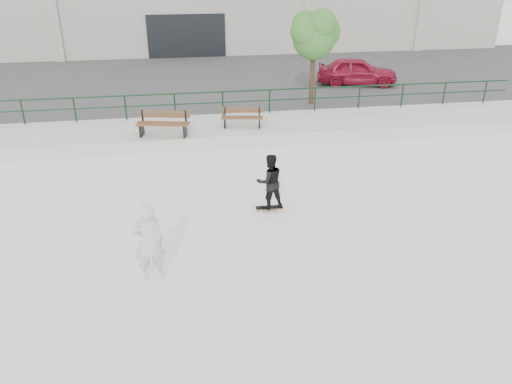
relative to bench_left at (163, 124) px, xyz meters
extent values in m
plane|color=white|center=(1.46, -8.58, -0.95)|extent=(120.00, 120.00, 0.00)
cube|color=#AFADA0|center=(1.46, 0.92, -0.70)|extent=(30.00, 3.00, 0.50)
cube|color=#3E3E3E|center=(1.46, 9.42, -0.70)|extent=(60.00, 14.00, 0.50)
cylinder|color=#12331A|center=(1.46, 2.22, 0.55)|extent=(28.00, 0.06, 0.06)
cylinder|color=#12331A|center=(1.46, 2.22, 0.10)|extent=(28.00, 0.05, 0.05)
cylinder|color=#12331A|center=(-5.54, 2.22, 0.05)|extent=(0.06, 0.06, 1.00)
cylinder|color=#12331A|center=(-3.54, 2.22, 0.05)|extent=(0.06, 0.06, 1.00)
cylinder|color=#12331A|center=(-1.54, 2.22, 0.05)|extent=(0.06, 0.06, 1.00)
cylinder|color=#12331A|center=(0.46, 2.22, 0.05)|extent=(0.06, 0.06, 1.00)
cylinder|color=#12331A|center=(2.46, 2.22, 0.05)|extent=(0.06, 0.06, 1.00)
cylinder|color=#12331A|center=(4.46, 2.22, 0.05)|extent=(0.06, 0.06, 1.00)
cylinder|color=#12331A|center=(6.46, 2.22, 0.05)|extent=(0.06, 0.06, 1.00)
cylinder|color=#12331A|center=(8.46, 2.22, 0.05)|extent=(0.06, 0.06, 1.00)
cylinder|color=#12331A|center=(10.46, 2.22, 0.05)|extent=(0.06, 0.06, 1.00)
cylinder|color=#12331A|center=(12.46, 2.22, 0.05)|extent=(0.06, 0.06, 1.00)
cylinder|color=#12331A|center=(14.46, 2.22, 0.05)|extent=(0.06, 0.06, 1.00)
cube|color=black|center=(1.46, 15.37, 0.65)|extent=(5.00, 0.15, 3.20)
cube|color=#B6B5A3|center=(-6.54, 15.32, 2.15)|extent=(0.60, 0.25, 6.20)
cube|color=#B6B5A3|center=(9.46, 15.32, 2.15)|extent=(0.60, 0.25, 6.20)
cube|color=#B6B5A3|center=(17.46, 15.32, 2.15)|extent=(0.60, 0.25, 6.20)
cube|color=brown|center=(-0.06, -0.26, 0.02)|extent=(1.96, 0.54, 0.04)
cube|color=brown|center=(-0.01, -0.07, 0.02)|extent=(1.96, 0.54, 0.04)
cube|color=brown|center=(0.03, 0.12, 0.02)|extent=(1.96, 0.54, 0.04)
cube|color=brown|center=(0.04, 0.21, 0.23)|extent=(1.94, 0.45, 0.11)
cube|color=brown|center=(0.04, 0.21, 0.38)|extent=(1.94, 0.45, 0.11)
cube|color=black|center=(-0.82, 0.10, -0.22)|extent=(0.18, 0.55, 0.46)
cube|color=black|center=(-0.76, 0.38, 0.23)|extent=(0.08, 0.07, 0.46)
cube|color=black|center=(0.79, -0.24, -0.22)|extent=(0.18, 0.55, 0.46)
cube|color=black|center=(0.85, 0.04, 0.23)|extent=(0.08, 0.07, 0.46)
cube|color=brown|center=(3.02, 0.33, -0.06)|extent=(1.63, 0.37, 0.04)
cube|color=brown|center=(3.04, 0.49, -0.06)|extent=(1.63, 0.37, 0.04)
cube|color=brown|center=(3.07, 0.66, -0.06)|extent=(1.63, 0.37, 0.04)
cube|color=brown|center=(3.08, 0.73, 0.11)|extent=(1.62, 0.30, 0.09)
cube|color=brown|center=(3.08, 0.73, 0.24)|extent=(1.62, 0.30, 0.09)
cube|color=black|center=(2.37, 0.60, -0.26)|extent=(0.13, 0.46, 0.38)
cube|color=black|center=(2.41, 0.84, 0.11)|extent=(0.06, 0.05, 0.38)
cube|color=black|center=(3.72, 0.39, -0.26)|extent=(0.13, 0.46, 0.38)
cube|color=black|center=(3.75, 0.62, 0.11)|extent=(0.06, 0.05, 0.38)
cylinder|color=#513828|center=(6.60, 3.36, 0.80)|extent=(0.21, 0.21, 2.49)
sphere|color=#296826|center=(6.60, 3.36, 2.46)|extent=(1.87, 1.87, 1.87)
sphere|color=#296826|center=(7.12, 3.67, 2.67)|extent=(1.45, 1.45, 1.45)
sphere|color=#296826|center=(6.19, 3.15, 2.77)|extent=(1.35, 1.35, 1.35)
sphere|color=#296826|center=(6.81, 2.95, 3.08)|extent=(1.25, 1.25, 1.25)
sphere|color=#296826|center=(6.29, 3.78, 2.98)|extent=(1.14, 1.14, 1.14)
imported|color=maroon|center=(9.87, 6.51, 0.24)|extent=(4.36, 2.62, 1.39)
cube|color=black|center=(3.00, -5.65, -0.86)|extent=(0.79, 0.22, 0.02)
cube|color=brown|center=(3.00, -5.65, -0.88)|extent=(0.79, 0.22, 0.01)
cube|color=#939498|center=(2.74, -5.65, -0.91)|extent=(0.06, 0.16, 0.03)
cube|color=#939498|center=(3.26, -5.66, -0.91)|extent=(0.06, 0.16, 0.03)
cylinder|color=beige|center=(2.73, -5.74, -0.92)|extent=(0.06, 0.03, 0.06)
cylinder|color=beige|center=(2.74, -5.55, -0.92)|extent=(0.06, 0.03, 0.06)
cylinder|color=beige|center=(3.25, -5.76, -0.92)|extent=(0.06, 0.03, 0.06)
cylinder|color=beige|center=(3.26, -5.57, -0.92)|extent=(0.06, 0.03, 0.06)
imported|color=black|center=(3.00, -5.65, -0.04)|extent=(0.87, 0.73, 1.63)
imported|color=silver|center=(-0.27, -8.50, 0.01)|extent=(0.76, 0.56, 1.92)
camera|label=1|loc=(0.57, -18.25, 5.82)|focal=35.00mm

